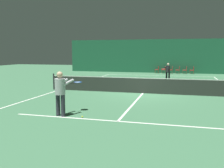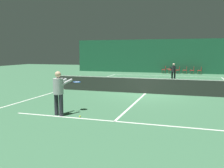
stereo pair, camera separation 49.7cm
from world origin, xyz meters
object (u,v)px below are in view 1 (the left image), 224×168
at_px(tennis_ball, 82,117).
at_px(courtside_chair_3, 178,69).
at_px(player_near, 61,90).
at_px(courtside_chair_0, 158,69).
at_px(tennis_net, 143,85).
at_px(courtside_chair_4, 185,70).
at_px(courtside_chair_1, 164,69).
at_px(player_far, 168,70).
at_px(courtside_chair_5, 192,70).
at_px(courtside_chair_2, 171,69).

bearing_deg(tennis_ball, courtside_chair_3, 80.83).
distance_m(courtside_chair_3, tennis_ball, 21.51).
relative_size(player_near, tennis_ball, 26.35).
bearing_deg(player_near, courtside_chair_0, 13.71).
xyz_separation_m(tennis_net, courtside_chair_0, (-0.38, 14.98, -0.03)).
bearing_deg(courtside_chair_4, courtside_chair_1, -90.00).
bearing_deg(player_far, courtside_chair_5, -175.69).
relative_size(courtside_chair_1, courtside_chair_2, 1.00).
bearing_deg(courtside_chair_0, courtside_chair_5, 90.00).
height_order(player_far, courtside_chair_0, player_far).
bearing_deg(tennis_net, courtside_chair_0, 91.44).
bearing_deg(tennis_net, player_far, 81.12).
relative_size(player_far, courtside_chair_2, 1.82).
bearing_deg(player_far, tennis_net, 12.97).
height_order(courtside_chair_0, tennis_ball, courtside_chair_0).
bearing_deg(courtside_chair_3, tennis_net, -7.58).
xyz_separation_m(player_near, tennis_ball, (0.88, -0.04, -0.98)).
relative_size(player_near, player_far, 1.14).
bearing_deg(courtside_chair_2, tennis_ball, -7.08).
distance_m(tennis_net, tennis_ball, 6.43).
height_order(courtside_chair_0, courtside_chair_2, same).
bearing_deg(courtside_chair_3, player_near, -11.50).
relative_size(tennis_net, courtside_chair_2, 14.29).
bearing_deg(courtside_chair_5, player_near, -15.54).
height_order(courtside_chair_4, courtside_chair_5, same).
bearing_deg(courtside_chair_1, tennis_ball, -4.97).
xyz_separation_m(player_near, courtside_chair_4, (5.10, 21.19, -0.53)).
height_order(courtside_chair_0, courtside_chair_3, same).
xyz_separation_m(courtside_chair_0, courtside_chair_2, (1.58, 0.00, 0.00)).
bearing_deg(player_far, courtside_chair_2, -158.68).
bearing_deg(player_near, courtside_chair_2, 9.50).
distance_m(courtside_chair_1, courtside_chair_4, 2.37).
distance_m(player_far, tennis_ball, 13.77).
xyz_separation_m(courtside_chair_0, courtside_chair_3, (2.37, 0.00, 0.00)).
xyz_separation_m(courtside_chair_0, courtside_chair_1, (0.79, 0.00, 0.00)).
height_order(player_near, player_far, player_near).
height_order(player_far, courtside_chair_3, player_far).
bearing_deg(tennis_net, player_near, -110.46).
xyz_separation_m(courtside_chair_1, tennis_ball, (-1.85, -21.23, -0.45)).
xyz_separation_m(player_far, courtside_chair_5, (2.44, 7.73, -0.41)).
xyz_separation_m(tennis_net, courtside_chair_2, (1.20, 14.98, -0.03)).
height_order(tennis_net, courtside_chair_5, tennis_net).
relative_size(courtside_chair_1, courtside_chair_4, 1.00).
xyz_separation_m(courtside_chair_3, tennis_ball, (-3.43, -21.23, -0.45)).
bearing_deg(courtside_chair_2, courtside_chair_3, 90.00).
distance_m(player_far, courtside_chair_3, 7.79).
bearing_deg(tennis_net, courtside_chair_3, 82.42).
relative_size(player_far, courtside_chair_0, 1.82).
bearing_deg(courtside_chair_4, player_near, -13.53).
xyz_separation_m(player_far, courtside_chair_4, (1.65, 7.73, -0.41)).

